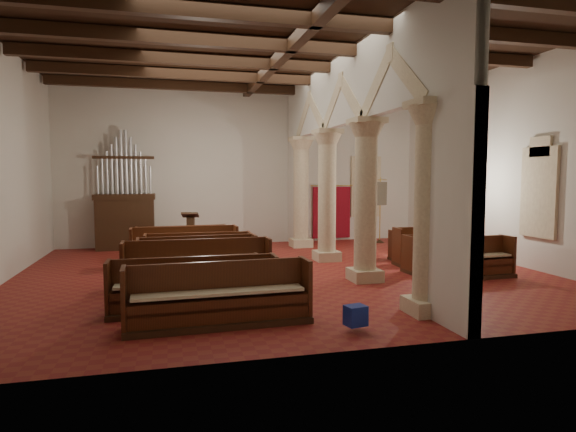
# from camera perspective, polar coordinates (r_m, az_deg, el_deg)

# --- Properties ---
(floor) EXTENTS (14.00, 14.00, 0.00)m
(floor) POSITION_cam_1_polar(r_m,az_deg,el_deg) (13.30, -0.72, -6.72)
(floor) COLOR maroon
(floor) RESTS_ON ground
(ceiling) EXTENTS (14.00, 14.00, 0.00)m
(ceiling) POSITION_cam_1_polar(r_m,az_deg,el_deg) (13.45, -0.75, 19.20)
(ceiling) COLOR black
(ceiling) RESTS_ON wall_back
(wall_back) EXTENTS (14.00, 0.02, 6.00)m
(wall_back) POSITION_cam_1_polar(r_m,az_deg,el_deg) (18.92, -4.97, 5.84)
(wall_back) COLOR beige
(wall_back) RESTS_ON floor
(wall_front) EXTENTS (14.00, 0.02, 6.00)m
(wall_front) POSITION_cam_1_polar(r_m,az_deg,el_deg) (7.33, 10.29, 7.38)
(wall_front) COLOR beige
(wall_front) RESTS_ON floor
(wall_right) EXTENTS (0.02, 12.00, 6.00)m
(wall_right) POSITION_cam_1_polar(r_m,az_deg,el_deg) (16.16, 24.32, 5.60)
(wall_right) COLOR beige
(wall_right) RESTS_ON floor
(ceiling_beams) EXTENTS (13.80, 11.80, 0.30)m
(ceiling_beams) POSITION_cam_1_polar(r_m,az_deg,el_deg) (13.40, -0.75, 18.45)
(ceiling_beams) COLOR black
(ceiling_beams) RESTS_ON wall_back
(arcade) EXTENTS (0.90, 11.90, 6.00)m
(arcade) POSITION_cam_1_polar(r_m,az_deg,el_deg) (13.59, 6.75, 8.60)
(arcade) COLOR beige
(arcade) RESTS_ON floor
(window_right_a) EXTENTS (0.03, 1.00, 2.20)m
(window_right_a) POSITION_cam_1_polar(r_m,az_deg,el_deg) (15.00, 27.71, 2.51)
(window_right_a) COLOR #357855
(window_right_a) RESTS_ON wall_right
(window_right_b) EXTENTS (0.03, 1.00, 2.20)m
(window_right_b) POSITION_cam_1_polar(r_m,az_deg,el_deg) (18.18, 19.28, 3.10)
(window_right_b) COLOR #357855
(window_right_b) RESTS_ON wall_right
(window_back) EXTENTS (1.00, 0.03, 2.20)m
(window_back) POSITION_cam_1_polar(r_m,az_deg,el_deg) (20.31, 9.15, 3.47)
(window_back) COLOR #357855
(window_back) RESTS_ON wall_back
(pipe_organ) EXTENTS (2.10, 0.85, 4.40)m
(pipe_organ) POSITION_cam_1_polar(r_m,az_deg,el_deg) (18.28, -18.74, 0.52)
(pipe_organ) COLOR black
(pipe_organ) RESTS_ON floor
(lectern) EXTENTS (0.64, 0.66, 1.41)m
(lectern) POSITION_cam_1_polar(r_m,az_deg,el_deg) (17.12, -11.44, -2.24)
(lectern) COLOR #3D2913
(lectern) RESTS_ON floor
(dossal_curtain) EXTENTS (1.80, 0.07, 2.17)m
(dossal_curtain) POSITION_cam_1_polar(r_m,az_deg,el_deg) (19.76, 5.18, 0.47)
(dossal_curtain) COLOR maroon
(dossal_curtain) RESTS_ON floor
(processional_banner) EXTENTS (0.59, 0.75, 2.60)m
(processional_banner) POSITION_cam_1_polar(r_m,az_deg,el_deg) (19.39, 10.84, -0.69)
(processional_banner) COLOR black
(processional_banner) RESTS_ON floor
(hymnal_box_a) EXTENTS (0.40, 0.34, 0.35)m
(hymnal_box_a) POSITION_cam_1_polar(r_m,az_deg,el_deg) (8.48, 8.01, -11.59)
(hymnal_box_a) COLOR #181596
(hymnal_box_a) RESTS_ON floor
(hymnal_box_b) EXTENTS (0.40, 0.35, 0.36)m
(hymnal_box_b) POSITION_cam_1_polar(r_m,az_deg,el_deg) (10.96, -1.17, -7.73)
(hymnal_box_b) COLOR navy
(hymnal_box_b) RESTS_ON floor
(hymnal_box_c) EXTENTS (0.36, 0.30, 0.35)m
(hymnal_box_c) POSITION_cam_1_polar(r_m,az_deg,el_deg) (12.17, -4.90, -6.51)
(hymnal_box_c) COLOR navy
(hymnal_box_c) RESTS_ON floor
(tube_heater_a) EXTENTS (0.84, 0.37, 0.09)m
(tube_heater_a) POSITION_cam_1_polar(r_m,az_deg,el_deg) (9.17, -5.90, -11.05)
(tube_heater_a) COLOR white
(tube_heater_a) RESTS_ON floor
(tube_heater_b) EXTENTS (1.03, 0.43, 0.11)m
(tube_heater_b) POSITION_cam_1_polar(r_m,az_deg,el_deg) (9.98, -5.87, -9.73)
(tube_heater_b) COLOR silver
(tube_heater_b) RESTS_ON floor
(nave_pew_0) EXTENTS (3.31, 0.86, 1.12)m
(nave_pew_0) POSITION_cam_1_polar(r_m,az_deg,el_deg) (8.76, -8.12, -10.39)
(nave_pew_0) COLOR black
(nave_pew_0) RESTS_ON floor
(nave_pew_1) EXTENTS (3.27, 0.75, 1.06)m
(nave_pew_1) POSITION_cam_1_polar(r_m,az_deg,el_deg) (9.71, -11.02, -9.06)
(nave_pew_1) COLOR black
(nave_pew_1) RESTS_ON floor
(nave_pew_2) EXTENTS (2.86, 0.78, 0.95)m
(nave_pew_2) POSITION_cam_1_polar(r_m,az_deg,el_deg) (10.37, -11.09, -8.36)
(nave_pew_2) COLOR black
(nave_pew_2) RESTS_ON floor
(nave_pew_3) EXTENTS (3.47, 0.76, 1.14)m
(nave_pew_3) POSITION_cam_1_polar(r_m,az_deg,el_deg) (11.72, -10.61, -6.52)
(nave_pew_3) COLOR black
(nave_pew_3) RESTS_ON floor
(nave_pew_4) EXTENTS (3.04, 0.88, 1.11)m
(nave_pew_4) POSITION_cam_1_polar(r_m,az_deg,el_deg) (12.62, -10.60, -5.75)
(nave_pew_4) COLOR black
(nave_pew_4) RESTS_ON floor
(nave_pew_5) EXTENTS (2.96, 0.77, 1.06)m
(nave_pew_5) POSITION_cam_1_polar(r_m,az_deg,el_deg) (13.75, -10.54, -4.94)
(nave_pew_5) COLOR black
(nave_pew_5) RESTS_ON floor
(nave_pew_6) EXTENTS (3.12, 0.86, 1.15)m
(nave_pew_6) POSITION_cam_1_polar(r_m,az_deg,el_deg) (14.57, -12.10, -4.28)
(nave_pew_6) COLOR black
(nave_pew_6) RESTS_ON floor
(nave_pew_7) EXTENTS (2.88, 0.87, 1.06)m
(nave_pew_7) POSITION_cam_1_polar(r_m,az_deg,el_deg) (15.68, -12.40, -3.76)
(nave_pew_7) COLOR black
(nave_pew_7) RESTS_ON floor
(aisle_pew_0) EXTENTS (1.81, 0.77, 1.07)m
(aisle_pew_0) POSITION_cam_1_polar(r_m,az_deg,el_deg) (13.61, 21.75, -5.24)
(aisle_pew_0) COLOR black
(aisle_pew_0) RESTS_ON floor
(aisle_pew_1) EXTENTS (2.06, 0.78, 1.03)m
(aisle_pew_1) POSITION_cam_1_polar(r_m,az_deg,el_deg) (14.03, 17.47, -4.89)
(aisle_pew_1) COLOR black
(aisle_pew_1) RESTS_ON floor
(aisle_pew_2) EXTENTS (2.14, 0.87, 1.13)m
(aisle_pew_2) POSITION_cam_1_polar(r_m,az_deg,el_deg) (14.97, 16.41, -4.14)
(aisle_pew_2) COLOR black
(aisle_pew_2) RESTS_ON floor
(aisle_pew_3) EXTENTS (1.74, 0.68, 0.95)m
(aisle_pew_3) POSITION_cam_1_polar(r_m,az_deg,el_deg) (15.78, 15.00, -3.87)
(aisle_pew_3) COLOR black
(aisle_pew_3) RESTS_ON floor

